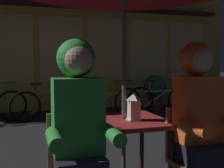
{
  "coord_description": "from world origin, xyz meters",
  "views": [
    {
      "loc": [
        -0.82,
        -2.26,
        1.23
      ],
      "look_at": [
        0.0,
        0.35,
        1.03
      ],
      "focal_mm": 44.37,
      "sensor_mm": 36.0,
      "label": 1
    }
  ],
  "objects_px": {
    "potted_plant": "(155,89)",
    "person_left_hooded": "(79,120)",
    "cafe_table": "(124,131)",
    "lantern": "(134,106)",
    "chair_right": "(195,155)",
    "chair_left": "(78,168)",
    "bicycle_third": "(50,105)",
    "bicycle_fifth": "(160,99)",
    "bicycle_fourth": "(107,102)",
    "person_right_hooded": "(200,112)"
  },
  "relations": [
    {
      "from": "bicycle_third",
      "to": "chair_right",
      "type": "bearing_deg",
      "value": -78.86
    },
    {
      "from": "chair_right",
      "to": "person_left_hooded",
      "type": "height_order",
      "value": "person_left_hooded"
    },
    {
      "from": "lantern",
      "to": "potted_plant",
      "type": "height_order",
      "value": "lantern"
    },
    {
      "from": "chair_left",
      "to": "person_left_hooded",
      "type": "relative_size",
      "value": 0.62
    },
    {
      "from": "person_left_hooded",
      "to": "bicycle_fourth",
      "type": "relative_size",
      "value": 0.83
    },
    {
      "from": "cafe_table",
      "to": "person_right_hooded",
      "type": "bearing_deg",
      "value": -41.57
    },
    {
      "from": "cafe_table",
      "to": "bicycle_third",
      "type": "relative_size",
      "value": 0.44
    },
    {
      "from": "chair_left",
      "to": "potted_plant",
      "type": "relative_size",
      "value": 0.95
    },
    {
      "from": "chair_left",
      "to": "bicycle_fourth",
      "type": "height_order",
      "value": "chair_left"
    },
    {
      "from": "lantern",
      "to": "person_right_hooded",
      "type": "bearing_deg",
      "value": -40.76
    },
    {
      "from": "chair_left",
      "to": "person_left_hooded",
      "type": "distance_m",
      "value": 0.36
    },
    {
      "from": "potted_plant",
      "to": "cafe_table",
      "type": "bearing_deg",
      "value": -119.39
    },
    {
      "from": "person_right_hooded",
      "to": "potted_plant",
      "type": "height_order",
      "value": "person_right_hooded"
    },
    {
      "from": "cafe_table",
      "to": "person_right_hooded",
      "type": "xyz_separation_m",
      "value": [
        0.48,
        -0.43,
        0.21
      ]
    },
    {
      "from": "chair_left",
      "to": "bicycle_third",
      "type": "height_order",
      "value": "chair_left"
    },
    {
      "from": "potted_plant",
      "to": "lantern",
      "type": "bearing_deg",
      "value": -118.36
    },
    {
      "from": "person_right_hooded",
      "to": "lantern",
      "type": "bearing_deg",
      "value": 139.24
    },
    {
      "from": "lantern",
      "to": "bicycle_third",
      "type": "xyz_separation_m",
      "value": [
        -0.4,
        3.82,
        -0.51
      ]
    },
    {
      "from": "chair_left",
      "to": "bicycle_fifth",
      "type": "xyz_separation_m",
      "value": [
        2.85,
        4.25,
        -0.14
      ]
    },
    {
      "from": "person_left_hooded",
      "to": "person_right_hooded",
      "type": "bearing_deg",
      "value": 0.0
    },
    {
      "from": "person_left_hooded",
      "to": "bicycle_third",
      "type": "xyz_separation_m",
      "value": [
        0.15,
        4.18,
        -0.5
      ]
    },
    {
      "from": "cafe_table",
      "to": "bicycle_fifth",
      "type": "xyz_separation_m",
      "value": [
        2.37,
        3.88,
        -0.29
      ]
    },
    {
      "from": "lantern",
      "to": "person_right_hooded",
      "type": "xyz_separation_m",
      "value": [
        0.41,
        -0.36,
        -0.01
      ]
    },
    {
      "from": "cafe_table",
      "to": "chair_left",
      "type": "height_order",
      "value": "chair_left"
    },
    {
      "from": "cafe_table",
      "to": "bicycle_third",
      "type": "distance_m",
      "value": 3.78
    },
    {
      "from": "chair_left",
      "to": "chair_right",
      "type": "bearing_deg",
      "value": 0.0
    },
    {
      "from": "bicycle_third",
      "to": "potted_plant",
      "type": "relative_size",
      "value": 1.83
    },
    {
      "from": "lantern",
      "to": "person_left_hooded",
      "type": "xyz_separation_m",
      "value": [
        -0.55,
        -0.36,
        -0.01
      ]
    },
    {
      "from": "potted_plant",
      "to": "chair_right",
      "type": "bearing_deg",
      "value": -112.75
    },
    {
      "from": "chair_right",
      "to": "person_right_hooded",
      "type": "relative_size",
      "value": 0.62
    },
    {
      "from": "person_left_hooded",
      "to": "bicycle_fifth",
      "type": "relative_size",
      "value": 0.84
    },
    {
      "from": "person_right_hooded",
      "to": "bicycle_third",
      "type": "bearing_deg",
      "value": 100.99
    },
    {
      "from": "bicycle_third",
      "to": "bicycle_fourth",
      "type": "bearing_deg",
      "value": 1.23
    },
    {
      "from": "potted_plant",
      "to": "bicycle_fifth",
      "type": "bearing_deg",
      "value": -101.9
    },
    {
      "from": "lantern",
      "to": "bicycle_fourth",
      "type": "xyz_separation_m",
      "value": [
        0.89,
        3.85,
        -0.51
      ]
    },
    {
      "from": "chair_left",
      "to": "bicycle_fifth",
      "type": "bearing_deg",
      "value": 56.15
    },
    {
      "from": "cafe_table",
      "to": "lantern",
      "type": "relative_size",
      "value": 3.2
    },
    {
      "from": "person_left_hooded",
      "to": "potted_plant",
      "type": "distance_m",
      "value": 5.68
    },
    {
      "from": "lantern",
      "to": "chair_right",
      "type": "height_order",
      "value": "lantern"
    },
    {
      "from": "chair_left",
      "to": "bicycle_fourth",
      "type": "bearing_deg",
      "value": 70.98
    },
    {
      "from": "cafe_table",
      "to": "bicycle_fifth",
      "type": "relative_size",
      "value": 0.45
    },
    {
      "from": "bicycle_third",
      "to": "cafe_table",
      "type": "bearing_deg",
      "value": -84.94
    },
    {
      "from": "potted_plant",
      "to": "person_left_hooded",
      "type": "bearing_deg",
      "value": -121.51
    },
    {
      "from": "lantern",
      "to": "chair_left",
      "type": "relative_size",
      "value": 0.27
    },
    {
      "from": "bicycle_third",
      "to": "potted_plant",
      "type": "height_order",
      "value": "potted_plant"
    },
    {
      "from": "potted_plant",
      "to": "bicycle_third",
      "type": "bearing_deg",
      "value": -166.94
    },
    {
      "from": "chair_left",
      "to": "bicycle_third",
      "type": "bearing_deg",
      "value": 87.95
    },
    {
      "from": "cafe_table",
      "to": "lantern",
      "type": "distance_m",
      "value": 0.24
    },
    {
      "from": "bicycle_fourth",
      "to": "chair_left",
      "type": "bearing_deg",
      "value": -109.02
    },
    {
      "from": "lantern",
      "to": "person_left_hooded",
      "type": "distance_m",
      "value": 0.65
    }
  ]
}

